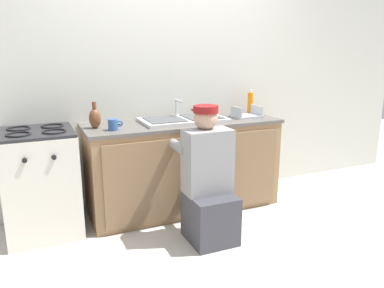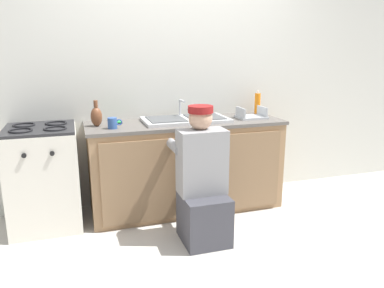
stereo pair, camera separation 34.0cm
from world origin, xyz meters
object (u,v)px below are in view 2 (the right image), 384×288
object	(u,v)px
cell_phone	(118,122)
coffee_mug	(113,123)
plumber_person	(203,186)
soap_bottle_orange	(257,104)
dish_rack_tray	(251,116)
vase_decorative	(96,116)
sink_double_basin	(186,119)
stove_range	(44,177)

from	to	relation	value
cell_phone	coffee_mug	world-z (taller)	coffee_mug
plumber_person	soap_bottle_orange	xyz separation A→B (m)	(0.89, 0.82, 0.52)
cell_phone	dish_rack_tray	world-z (taller)	dish_rack_tray
vase_decorative	soap_bottle_orange	size ratio (longest dim) A/B	0.92
soap_bottle_orange	cell_phone	bearing A→B (deg)	-179.16
vase_decorative	cell_phone	bearing A→B (deg)	30.85
plumber_person	soap_bottle_orange	size ratio (longest dim) A/B	4.42
sink_double_basin	cell_phone	size ratio (longest dim) A/B	5.71
stove_range	coffee_mug	bearing A→B (deg)	-12.32
coffee_mug	soap_bottle_orange	distance (m)	1.55
coffee_mug	stove_range	bearing A→B (deg)	167.68
stove_range	dish_rack_tray	bearing A→B (deg)	-0.96
sink_double_basin	soap_bottle_orange	bearing A→B (deg)	10.42
dish_rack_tray	soap_bottle_orange	world-z (taller)	soap_bottle_orange
sink_double_basin	dish_rack_tray	distance (m)	0.67
plumber_person	stove_range	bearing A→B (deg)	151.71
stove_range	vase_decorative	size ratio (longest dim) A/B	3.94
vase_decorative	soap_bottle_orange	world-z (taller)	soap_bottle_orange
plumber_person	dish_rack_tray	world-z (taller)	plumber_person
coffee_mug	vase_decorative	size ratio (longest dim) A/B	0.55
stove_range	dish_rack_tray	world-z (taller)	dish_rack_tray
sink_double_basin	coffee_mug	xyz separation A→B (m)	(-0.69, -0.13, 0.03)
coffee_mug	dish_rack_tray	bearing A→B (deg)	4.12
stove_range	dish_rack_tray	distance (m)	2.01
sink_double_basin	dish_rack_tray	world-z (taller)	sink_double_basin
sink_double_basin	coffee_mug	world-z (taller)	sink_double_basin
soap_bottle_orange	coffee_mug	bearing A→B (deg)	-169.37
plumber_person	coffee_mug	size ratio (longest dim) A/B	8.76
sink_double_basin	plumber_person	xyz separation A→B (m)	(-0.06, -0.67, -0.43)
cell_phone	dish_rack_tray	xyz separation A→B (m)	(1.29, -0.17, 0.02)
cell_phone	soap_bottle_orange	size ratio (longest dim) A/B	0.56
dish_rack_tray	soap_bottle_orange	size ratio (longest dim) A/B	1.12
plumber_person	coffee_mug	xyz separation A→B (m)	(-0.63, 0.53, 0.46)
cell_phone	coffee_mug	size ratio (longest dim) A/B	1.11
coffee_mug	vase_decorative	bearing A→B (deg)	129.93
stove_range	soap_bottle_orange	bearing A→B (deg)	4.18
vase_decorative	plumber_person	bearing A→B (deg)	-41.96
stove_range	cell_phone	distance (m)	0.81
soap_bottle_orange	plumber_person	bearing A→B (deg)	-137.39
stove_range	vase_decorative	xyz separation A→B (m)	(0.48, 0.02, 0.51)
dish_rack_tray	sink_double_basin	bearing A→B (deg)	177.00
stove_range	plumber_person	bearing A→B (deg)	-28.29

